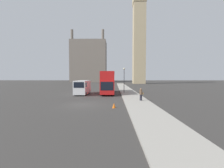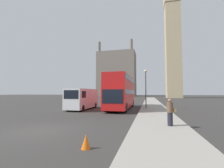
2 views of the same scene
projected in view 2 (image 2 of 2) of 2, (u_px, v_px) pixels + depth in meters
ground_plane at (39, 131)px, 8.44m from camera, size 300.00×300.00×0.00m
sidewalk_strip at (164, 138)px, 6.86m from camera, size 3.36×120.00×0.15m
clock_tower at (172, 32)px, 64.92m from camera, size 6.50×6.67×56.06m
building_block_distant at (117, 74)px, 99.90m from camera, size 24.43×14.89×35.26m
red_double_decker_bus at (121, 91)px, 20.00m from camera, size 2.50×10.23×4.30m
white_van at (82, 98)px, 19.35m from camera, size 2.13×6.09×2.63m
pedestrian at (170, 112)px, 9.03m from camera, size 0.52×0.36×1.63m
street_lamp at (146, 82)px, 19.36m from camera, size 0.36×0.36×4.99m
traffic_cone at (86, 141)px, 5.71m from camera, size 0.36×0.36×0.55m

